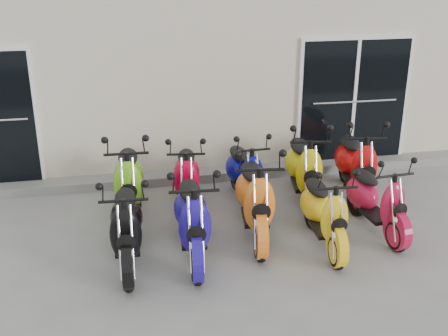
{
  "coord_description": "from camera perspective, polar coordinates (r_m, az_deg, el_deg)",
  "views": [
    {
      "loc": [
        -1.42,
        -6.71,
        3.7
      ],
      "look_at": [
        0.0,
        0.6,
        0.75
      ],
      "focal_mm": 45.0,
      "sensor_mm": 36.0,
      "label": 1
    }
  ],
  "objects": [
    {
      "name": "scooter_back_blue",
      "position": [
        8.47,
        2.13,
        0.25
      ],
      "size": [
        0.67,
        1.7,
        1.24
      ],
      "primitive_type": null,
      "rotation": [
        0.0,
        0.0,
        0.04
      ],
      "color": "#060A77",
      "rests_on": "ground"
    },
    {
      "name": "scooter_back_red",
      "position": [
        8.32,
        -3.83,
        -0.16
      ],
      "size": [
        0.82,
        1.75,
        1.25
      ],
      "primitive_type": null,
      "rotation": [
        0.0,
        0.0,
        -0.12
      ],
      "color": "red",
      "rests_on": "ground"
    },
    {
      "name": "scooter_front_black",
      "position": [
        6.93,
        -9.97,
        -4.9
      ],
      "size": [
        0.69,
        1.77,
        1.29
      ],
      "primitive_type": null,
      "rotation": [
        0.0,
        0.0,
        -0.03
      ],
      "color": "black",
      "rests_on": "ground"
    },
    {
      "name": "scooter_back_yellow",
      "position": [
        8.6,
        8.12,
        0.87
      ],
      "size": [
        0.95,
        1.95,
        1.38
      ],
      "primitive_type": null,
      "rotation": [
        0.0,
        0.0,
        -0.15
      ],
      "color": "#D6C70C",
      "rests_on": "ground"
    },
    {
      "name": "door_right",
      "position": [
        10.05,
        13.05,
        7.0
      ],
      "size": [
        2.02,
        0.08,
        2.22
      ],
      "primitive_type": "cube",
      "color": "black",
      "rests_on": "front_step"
    },
    {
      "name": "ground",
      "position": [
        7.8,
        0.84,
        -6.73
      ],
      "size": [
        80.0,
        80.0,
        0.0
      ],
      "primitive_type": "plane",
      "color": "gray",
      "rests_on": "ground"
    },
    {
      "name": "scooter_front_orange_a",
      "position": [
        7.47,
        3.17,
        -2.05
      ],
      "size": [
        0.94,
        1.99,
        1.42
      ],
      "primitive_type": null,
      "rotation": [
        0.0,
        0.0,
        -0.13
      ],
      "color": "orange",
      "rests_on": "ground"
    },
    {
      "name": "scooter_front_red",
      "position": [
        7.89,
        15.28,
        -2.27
      ],
      "size": [
        0.74,
        1.7,
        1.22
      ],
      "primitive_type": null,
      "rotation": [
        0.0,
        0.0,
        0.08
      ],
      "color": "#B61239",
      "rests_on": "ground"
    },
    {
      "name": "scooter_back_green",
      "position": [
        8.15,
        -9.71,
        -0.37
      ],
      "size": [
        0.74,
        1.9,
        1.39
      ],
      "primitive_type": null,
      "rotation": [
        0.0,
        0.0,
        -0.03
      ],
      "color": "#67B717",
      "rests_on": "ground"
    },
    {
      "name": "scooter_back_extra",
      "position": [
        8.9,
        13.31,
        1.22
      ],
      "size": [
        0.95,
        1.95,
        1.38
      ],
      "primitive_type": null,
      "rotation": [
        0.0,
        0.0,
        -0.15
      ],
      "color": "red",
      "rests_on": "ground"
    },
    {
      "name": "front_step",
      "position": [
        9.56,
        -1.62,
        -0.68
      ],
      "size": [
        14.0,
        0.4,
        0.15
      ],
      "primitive_type": "cube",
      "color": "gray",
      "rests_on": "ground"
    },
    {
      "name": "scooter_front_orange_b",
      "position": [
        7.36,
        10.19,
        -3.57
      ],
      "size": [
        0.69,
        1.69,
        1.23
      ],
      "primitive_type": null,
      "rotation": [
        0.0,
        0.0,
        -0.05
      ],
      "color": "yellow",
      "rests_on": "ground"
    },
    {
      "name": "scooter_front_blue",
      "position": [
        6.98,
        -3.26,
        -4.12
      ],
      "size": [
        0.78,
        1.87,
        1.35
      ],
      "primitive_type": null,
      "rotation": [
        0.0,
        0.0,
        -0.06
      ],
      "color": "#1F1090",
      "rests_on": "ground"
    },
    {
      "name": "door_left",
      "position": [
        9.39,
        -21.59,
        5.0
      ],
      "size": [
        1.07,
        0.08,
        2.22
      ],
      "primitive_type": "cube",
      "color": "black",
      "rests_on": "front_step"
    },
    {
      "name": "building",
      "position": [
        12.18,
        -4.21,
        11.62
      ],
      "size": [
        14.0,
        6.0,
        3.2
      ],
      "primitive_type": "cube",
      "color": "beige",
      "rests_on": "ground"
    }
  ]
}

